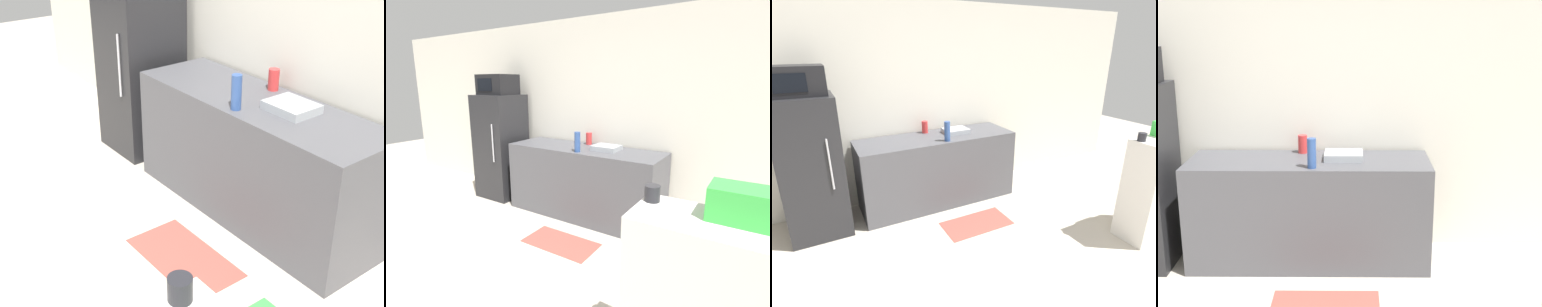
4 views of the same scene
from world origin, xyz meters
The scene contains 6 objects.
wall_back centered at (0.00, 3.25, 1.30)m, with size 8.00×0.06×2.60m, color silver.
counter centered at (0.35, 2.86, 0.46)m, with size 2.06×0.66×0.93m, color #4C4C51.
sink_basin centered at (0.65, 2.89, 0.96)m, with size 0.33×0.27×0.06m, color #9EA3A8.
bottle_tall centered at (0.40, 2.62, 1.05)m, with size 0.07×0.07×0.25m, color #2D4C8C.
bottle_short centered at (0.28, 3.09, 1.01)m, with size 0.08×0.08×0.16m, color red.
kitchen_rug centered at (0.52, 2.08, 0.00)m, with size 0.82×0.44×0.01m, color #99473D.
Camera 4 is at (0.74, -1.53, 2.16)m, focal length 50.00 mm.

